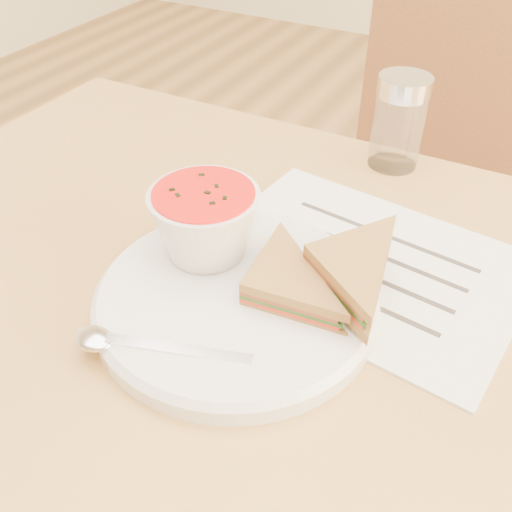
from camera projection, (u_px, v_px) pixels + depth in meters
The scene contains 9 objects.
dining_table at pixel (261, 504), 0.77m from camera, with size 1.00×0.70×0.75m, color olive, non-canonical shape.
chair_far at pixel (431, 245), 1.07m from camera, with size 0.41×0.41×0.92m, color brown, non-canonical shape.
plate at pixel (236, 300), 0.53m from camera, with size 0.26×0.26×0.02m, color white, non-canonical shape.
soup_bowl at pixel (206, 226), 0.54m from camera, with size 0.10×0.10×0.07m, color white, non-canonical shape.
sandwich_half_a at pixel (239, 297), 0.50m from camera, with size 0.10×0.10×0.03m, color #AA723C, non-canonical shape.
sandwich_half_b at pixel (303, 258), 0.52m from camera, with size 0.10×0.10×0.03m, color #AA723C, non-canonical shape.
spoon at pixel (156, 347), 0.46m from camera, with size 0.18×0.04×0.01m, color silver, non-canonical shape.
paper_menu at pixel (362, 262), 0.58m from camera, with size 0.31×0.23×0.00m, color white, non-canonical shape.
condiment_shaker at pixel (399, 122), 0.70m from camera, with size 0.06×0.06×0.12m, color silver, non-canonical shape.
Camera 1 is at (0.18, -0.34, 1.12)m, focal length 40.00 mm.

